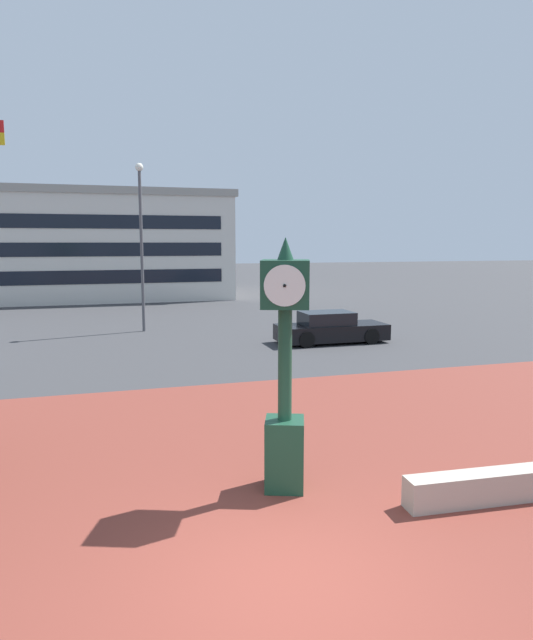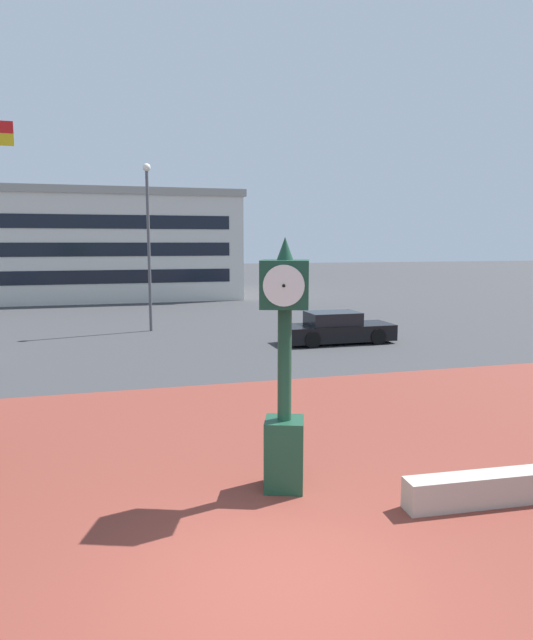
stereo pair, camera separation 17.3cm
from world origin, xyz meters
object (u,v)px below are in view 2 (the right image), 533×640
(street_clock, at_px, (285,369))
(car_street_mid, at_px, (337,329))
(civic_building, at_px, (93,245))
(street_lamp_post, at_px, (148,232))

(street_clock, height_order, car_street_mid, street_clock)
(car_street_mid, distance_m, civic_building, 25.95)
(street_clock, bearing_deg, civic_building, 116.13)
(street_clock, xyz_separation_m, car_street_mid, (6.12, 12.57, -1.47))
(car_street_mid, distance_m, street_lamp_post, 9.68)
(car_street_mid, height_order, street_lamp_post, street_lamp_post)
(civic_building, relative_size, street_lamp_post, 2.77)
(civic_building, bearing_deg, street_lamp_post, -80.77)
(street_clock, bearing_deg, car_street_mid, 83.86)
(car_street_mid, relative_size, street_lamp_post, 0.59)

